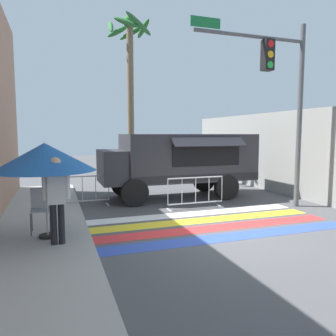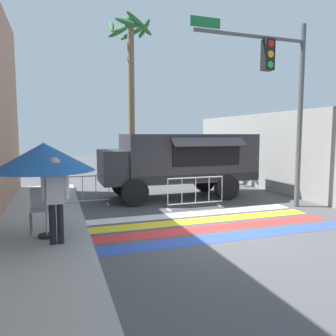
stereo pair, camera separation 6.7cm
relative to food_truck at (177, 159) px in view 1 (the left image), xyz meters
The scene contains 11 objects.
ground_plane 4.60m from the food_truck, 95.31° to the right, with size 60.00×60.00×0.00m, color #4C4C4F.
concrete_wall_right 4.45m from the food_truck, 17.73° to the right, with size 0.20×16.00×3.21m.
crosswalk_painted 3.90m from the food_truck, 96.39° to the right, with size 6.40×2.84×0.01m.
food_truck is the anchor object (origin of this frame).
traffic_signal_pole 4.31m from the food_truck, 47.30° to the right, with size 3.87×0.29×5.71m.
patio_umbrella 5.87m from the food_truck, 138.98° to the right, with size 2.10×2.10×2.03m.
folding_chair 5.70m from the food_truck, 143.71° to the right, with size 0.42×0.42×1.00m.
vendor_person 6.07m from the food_truck, 133.98° to the right, with size 0.53×0.23×1.76m.
barricade_front 2.08m from the food_truck, 92.04° to the right, with size 1.88×0.44×1.01m.
barricade_side 3.55m from the food_truck, behind, with size 1.72×0.44×1.01m.
palm_tree 5.95m from the food_truck, 100.10° to the left, with size 2.06×2.20×7.79m.
Camera 1 is at (-3.82, -6.80, 2.35)m, focal length 35.00 mm.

